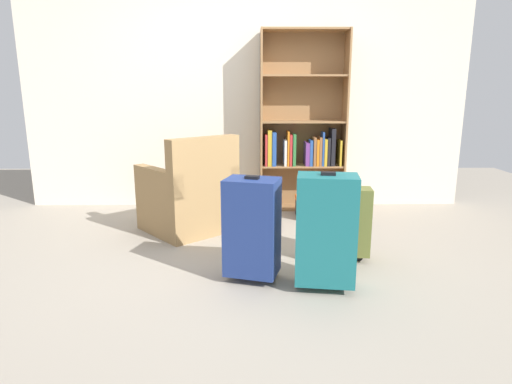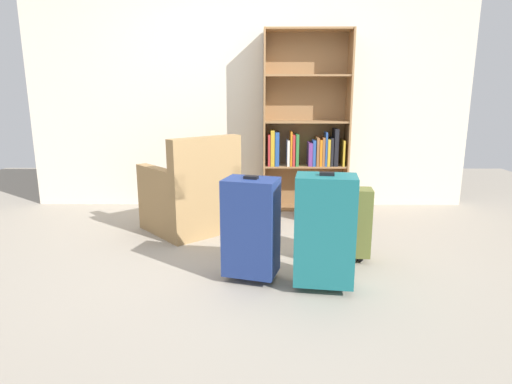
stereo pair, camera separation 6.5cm
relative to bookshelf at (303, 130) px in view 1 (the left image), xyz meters
name	(u,v)px [view 1 (the left image)]	position (x,y,z in m)	size (l,w,h in m)	color
ground_plane	(243,266)	(-0.63, -1.68, -0.87)	(8.56, 8.56, 0.00)	#9E9384
back_wall	(245,90)	(-0.63, 0.18, 0.43)	(4.89, 0.10, 2.60)	beige
bookshelf	(303,130)	(0.00, 0.00, 0.00)	(0.92, 0.29, 1.91)	olive
armchair	(190,198)	(-1.14, -0.82, -0.56)	(0.99, 0.99, 0.90)	#9E7A4C
mug	(254,225)	(-0.53, -0.81, -0.82)	(0.12, 0.08, 0.10)	#1959A5
storage_box	(313,207)	(0.09, -0.39, -0.76)	(0.36, 0.28, 0.21)	black
suitcase_navy_blue	(252,227)	(-0.56, -1.92, -0.49)	(0.41, 0.34, 0.74)	navy
suitcase_teal	(326,230)	(-0.08, -2.06, -0.46)	(0.42, 0.31, 0.79)	#19666B
suitcase_olive	(340,221)	(0.12, -1.56, -0.56)	(0.47, 0.23, 0.59)	brown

